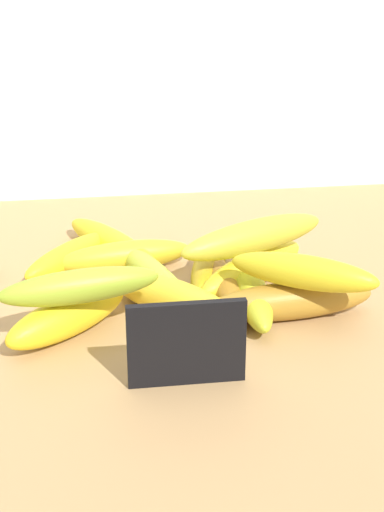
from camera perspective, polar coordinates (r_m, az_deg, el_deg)
The scene contains 16 objects.
counter_top at distance 88.81cm, azimuth -2.06°, elevation -4.50°, with size 110.00×76.00×3.00cm, color tan.
chalkboard_sign at distance 72.50cm, azimuth -0.40°, elevation -6.60°, with size 11.00×1.80×8.40cm.
banana_0 at distance 92.42cm, azimuth 4.44°, elevation -0.91°, with size 18.41×4.13×4.13cm, color yellow.
banana_1 at distance 82.30cm, azimuth -9.04°, elevation -4.33°, with size 15.49×4.35×4.35cm, color yellow.
banana_2 at distance 96.32cm, azimuth -4.97°, elevation -0.01°, with size 16.82×3.72×3.72cm, color gold.
banana_3 at distance 87.01cm, azimuth 4.35°, elevation -2.72°, with size 17.08×3.66×3.66cm, color gold.
banana_4 at distance 85.25cm, azimuth 7.20°, elevation -3.25°, with size 18.55×4.16×4.16cm, color #A47726.
banana_5 at distance 85.45cm, azimuth -1.58°, elevation -2.99°, with size 17.32×4.15×4.15cm, color yellow.
banana_6 at distance 94.25cm, azimuth 1.27°, elevation -0.51°, with size 17.44×3.59×3.59cm, color #B3931A.
banana_7 at distance 100.30cm, azimuth -5.82°, elevation 0.91°, with size 19.24×3.61×3.61cm, color yellow.
banana_8 at distance 97.67cm, azimuth -8.77°, elevation 0.05°, with size 15.88×3.45×3.45cm, color yellow.
banana_9 at distance 91.22cm, azimuth -2.82°, elevation -1.47°, with size 19.22×3.38×3.38cm, color #AEC236.
banana_10 at distance 89.43cm, azimuth 2.25°, elevation -2.02°, with size 19.02×3.31×3.31cm, color #A37023.
banana_11 at distance 82.78cm, azimuth 8.13°, elevation -1.15°, with size 15.86×3.65×3.65cm, color gold.
banana_12 at distance 90.93cm, azimuth 4.48°, elevation 1.42°, with size 19.70×3.91×3.91cm, color gold.
banana_13 at distance 79.36cm, azimuth -8.16°, elevation -2.19°, with size 16.44×3.51×3.51cm, color #95B02C.
Camera 1 is at (-7.57, -77.93, 43.42)cm, focal length 54.96 mm.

